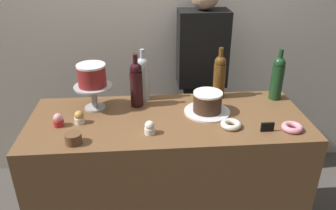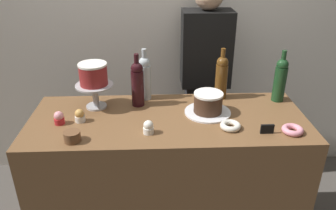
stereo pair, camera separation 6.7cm
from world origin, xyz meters
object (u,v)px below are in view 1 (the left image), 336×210
wine_bottle_amber (219,76)px  cupcake_caramel (79,117)px  cake_stand_pedestal (94,93)px  wine_bottle_clear (143,78)px  barista_figure (201,84)px  chocolate_round_cake (208,102)px  cupcake_vanilla (150,128)px  wine_bottle_green (277,77)px  donut_pink (292,127)px  wine_bottle_dark_red (136,84)px  cookie_stack (73,139)px  price_sign_chalkboard (267,127)px  cupcake_strawberry (58,120)px  donut_sugar (231,125)px  white_layer_cake (92,75)px

wine_bottle_amber → cupcake_caramel: (-0.84, -0.28, -0.11)m
cake_stand_pedestal → wine_bottle_clear: bearing=21.3°
wine_bottle_clear → barista_figure: size_ratio=0.20×
wine_bottle_clear → chocolate_round_cake: bearing=-30.9°
wine_bottle_clear → cupcake_vanilla: wine_bottle_clear is taller
wine_bottle_green → wine_bottle_clear: bearing=175.5°
donut_pink → wine_bottle_dark_red: bearing=156.1°
cupcake_vanilla → cookie_stack: bearing=-170.8°
wine_bottle_amber → cookie_stack: 0.97m
cake_stand_pedestal → chocolate_round_cake: bearing=-9.0°
price_sign_chalkboard → barista_figure: (-0.20, 0.87, -0.11)m
donut_pink → cupcake_strawberry: bearing=173.2°
wine_bottle_green → wine_bottle_dark_red: size_ratio=1.00×
cupcake_strawberry → donut_pink: bearing=-6.8°
donut_sugar → cookie_stack: (-0.82, -0.09, 0.01)m
donut_pink → chocolate_round_cake: bearing=149.9°
donut_pink → cupcake_caramel: bearing=171.5°
donut_sugar → wine_bottle_clear: bearing=139.0°
donut_pink → cookie_stack: 1.14m
wine_bottle_amber → donut_pink: size_ratio=2.91×
cake_stand_pedestal → wine_bottle_green: (1.13, 0.05, 0.04)m
cupcake_caramel → price_sign_chalkboard: size_ratio=1.06×
wine_bottle_amber → wine_bottle_clear: (-0.48, 0.01, 0.00)m
cupcake_caramel → donut_pink: cupcake_caramel is taller
cookie_stack → barista_figure: size_ratio=0.05×
wine_bottle_dark_red → wine_bottle_amber: size_ratio=1.00×
wine_bottle_amber → wine_bottle_dark_red: bearing=-170.8°
chocolate_round_cake → donut_pink: bearing=-30.1°
wine_bottle_dark_red → donut_pink: 0.91m
donut_sugar → wine_bottle_green: bearing=42.4°
white_layer_cake → cookie_stack: 0.43m
chocolate_round_cake → cupcake_caramel: 0.73m
barista_figure → cupcake_caramel: bearing=-139.0°
cupcake_caramel → cookie_stack: bearing=-89.7°
cupcake_caramel → barista_figure: 1.07m
donut_pink → wine_bottle_clear: bearing=149.5°
white_layer_cake → wine_bottle_clear: bearing=21.3°
cookie_stack → donut_sugar: bearing=6.4°
wine_bottle_dark_red → wine_bottle_clear: bearing=66.2°
cupcake_strawberry → donut_pink: cupcake_strawberry is taller
cupcake_strawberry → price_sign_chalkboard: 1.12m
chocolate_round_cake → donut_sugar: size_ratio=1.50×
donut_pink → barista_figure: bearing=111.4°
white_layer_cake → wine_bottle_green: bearing=2.5°
wine_bottle_dark_red → price_sign_chalkboard: wine_bottle_dark_red is taller
wine_bottle_amber → cupcake_vanilla: bearing=-137.1°
wine_bottle_clear → cupcake_vanilla: size_ratio=4.38×
wine_bottle_green → wine_bottle_dark_red: 0.88m
wine_bottle_green → barista_figure: size_ratio=0.20×
cupcake_caramel → donut_pink: (1.14, -0.17, -0.02)m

